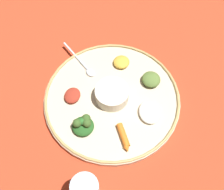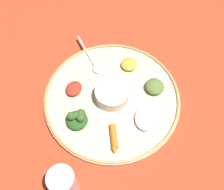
# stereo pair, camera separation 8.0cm
# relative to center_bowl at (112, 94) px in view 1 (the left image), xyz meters

# --- Properties ---
(ground_plane) EXTENTS (2.40, 2.40, 0.00)m
(ground_plane) POSITION_rel_center_bowl_xyz_m (0.00, 0.00, -0.04)
(ground_plane) COLOR #B7381E
(platter) EXTENTS (0.41, 0.41, 0.02)m
(platter) POSITION_rel_center_bowl_xyz_m (0.00, 0.00, -0.03)
(platter) COLOR #C6B293
(platter) RESTS_ON ground_plane
(platter_rim) EXTENTS (0.41, 0.41, 0.01)m
(platter_rim) POSITION_rel_center_bowl_xyz_m (0.00, 0.00, -0.02)
(platter_rim) COLOR tan
(platter_rim) RESTS_ON platter
(center_bowl) EXTENTS (0.10, 0.10, 0.04)m
(center_bowl) POSITION_rel_center_bowl_xyz_m (0.00, 0.00, 0.00)
(center_bowl) COLOR beige
(center_bowl) RESTS_ON platter
(spoon) EXTENTS (0.08, 0.16, 0.01)m
(spoon) POSITION_rel_center_bowl_xyz_m (0.06, -0.14, -0.02)
(spoon) COLOR silver
(spoon) RESTS_ON platter
(greens_pile) EXTENTS (0.08, 0.08, 0.04)m
(greens_pile) POSITION_rel_center_bowl_xyz_m (0.10, 0.07, -0.00)
(greens_pile) COLOR #23511E
(greens_pile) RESTS_ON platter
(carrot_near_spoon) EXTENTS (0.02, 0.08, 0.02)m
(carrot_near_spoon) POSITION_rel_center_bowl_xyz_m (0.00, 0.13, -0.01)
(carrot_near_spoon) COLOR orange
(carrot_near_spoon) RESTS_ON platter
(mound_lentil_yellow) EXTENTS (0.07, 0.07, 0.02)m
(mound_lentil_yellow) POSITION_rel_center_bowl_xyz_m (-0.06, -0.11, -0.01)
(mound_lentil_yellow) COLOR gold
(mound_lentil_yellow) RESTS_ON platter
(mound_rice_white) EXTENTS (0.07, 0.08, 0.02)m
(mound_rice_white) POSITION_rel_center_bowl_xyz_m (-0.09, 0.08, -0.01)
(mound_rice_white) COLOR silver
(mound_rice_white) RESTS_ON platter
(mound_collards) EXTENTS (0.07, 0.07, 0.03)m
(mound_collards) POSITION_rel_center_bowl_xyz_m (-0.13, -0.03, -0.01)
(mound_collards) COLOR #567033
(mound_collards) RESTS_ON platter
(mound_beet) EXTENTS (0.07, 0.07, 0.02)m
(mound_beet) POSITION_rel_center_bowl_xyz_m (0.11, -0.03, -0.01)
(mound_beet) COLOR maroon
(mound_beet) RESTS_ON platter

